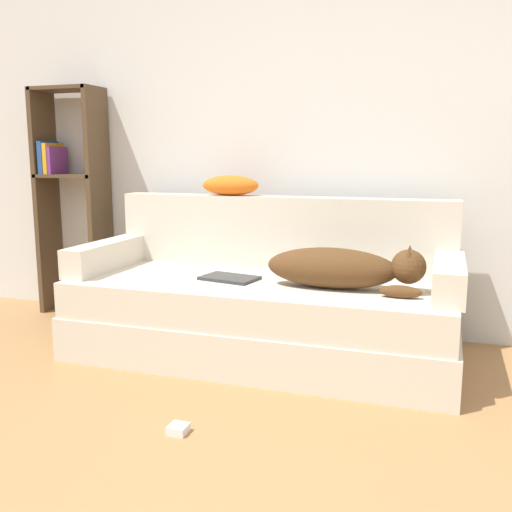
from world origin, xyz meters
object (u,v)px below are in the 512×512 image
object	(u,v)px
couch	(261,318)
dog	(343,268)
laptop	(230,278)
bookshelf	(70,188)
throw_pillow	(230,185)
power_adapter	(178,429)

from	to	relation	value
couch	dog	bearing A→B (deg)	-9.34
laptop	bookshelf	bearing A→B (deg)	170.60
dog	throw_pillow	bearing A→B (deg)	150.25
dog	bookshelf	size ratio (longest dim) A/B	0.52
bookshelf	power_adapter	size ratio (longest dim) A/B	20.57
throw_pillow	power_adapter	distance (m)	1.68
throw_pillow	laptop	bearing A→B (deg)	-70.04
throw_pillow	bookshelf	bearing A→B (deg)	175.65
dog	laptop	size ratio (longest dim) A/B	2.42
couch	power_adapter	size ratio (longest dim) A/B	27.56
throw_pillow	dog	bearing A→B (deg)	-29.75
couch	throw_pillow	world-z (taller)	throw_pillow
laptop	bookshelf	xyz separation A→B (m)	(-1.41, 0.53, 0.45)
couch	throw_pillow	distance (m)	0.88
dog	bookshelf	xyz separation A→B (m)	(-2.05, 0.55, 0.34)
power_adapter	throw_pillow	bearing A→B (deg)	101.88
bookshelf	dog	bearing A→B (deg)	-15.01
dog	power_adapter	xyz separation A→B (m)	(-0.51, -0.92, -0.54)
laptop	throw_pillow	size ratio (longest dim) A/B	0.92
throw_pillow	power_adapter	size ratio (longest dim) A/B	4.76
bookshelf	power_adapter	xyz separation A→B (m)	(1.54, -1.46, -0.88)
couch	dog	distance (m)	0.58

